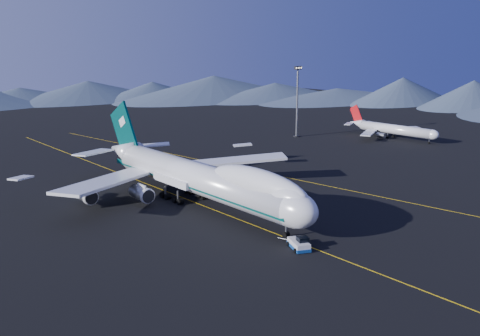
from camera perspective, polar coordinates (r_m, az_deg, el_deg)
ground at (r=113.72m, az=-4.44°, el=-3.84°), size 500.00×500.00×0.00m
taxiway_line_main at (r=113.72m, az=-4.44°, el=-3.83°), size 0.25×220.00×0.01m
taxiway_line_side at (r=139.46m, az=3.31°, el=-0.68°), size 28.08×198.09×0.01m
mountain_ridge at (r=213.89m, az=22.26°, el=4.76°), size 374.91×567.11×12.00m
boeing_747 at (r=112.22m, az=-4.50°, el=-0.99°), size 59.62×72.43×19.37m
pushback_tug at (r=89.45m, az=6.29°, el=-8.14°), size 4.20×5.47×2.13m
second_jet at (r=201.71m, az=15.88°, el=4.01°), size 33.74×38.12×10.85m
service_van at (r=150.26m, az=-0.52°, el=0.58°), size 4.41×5.14×1.31m
floodlight_mast at (r=197.04m, az=6.12°, el=7.07°), size 3.16×2.37×25.62m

